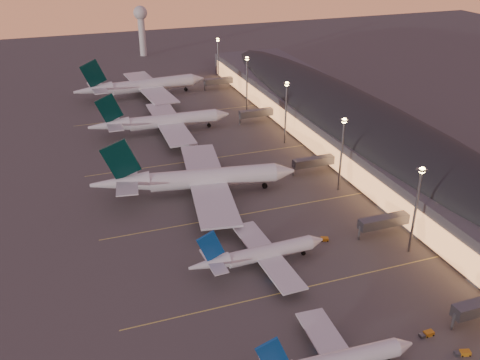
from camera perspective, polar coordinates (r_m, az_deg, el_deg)
name	(u,v)px	position (r m, az deg, el deg)	size (l,w,h in m)	color
ground	(291,277)	(141.32, 5.50, -10.30)	(700.00, 700.00, 0.00)	#484643
airliner_narrow_north	(259,254)	(143.07, 2.04, -7.92)	(38.68, 34.51, 13.84)	silver
airliner_wide_near	(196,179)	(178.20, -4.72, 0.09)	(68.12, 62.73, 21.83)	silver
airliner_wide_mid	(161,122)	(233.36, -8.39, 6.19)	(61.00, 55.39, 19.56)	silver
airliner_wide_far	(142,86)	(284.62, -10.41, 9.84)	(68.71, 62.84, 21.98)	silver
terminal_building	(357,125)	(220.68, 12.37, 5.70)	(56.35, 255.00, 17.46)	#494A4E
light_masts	(309,118)	(199.40, 7.32, 6.58)	(2.20, 217.20, 25.90)	slate
radar_tower	(141,22)	(372.13, -10.51, 16.20)	(9.00, 9.00, 32.50)	silver
lane_markings	(239,207)	(172.40, -0.06, -2.88)	(90.00, 180.36, 0.00)	#D8C659
baggage_tug_a	(463,353)	(128.69, 22.70, -16.66)	(3.58, 2.21, 1.00)	#C17816
baggage_tug_b	(427,334)	(130.62, 19.31, -15.24)	(3.43, 1.59, 1.01)	#C17816
baggage_tug_c	(323,239)	(156.82, 8.86, -6.25)	(3.58, 2.42, 1.00)	#C17816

